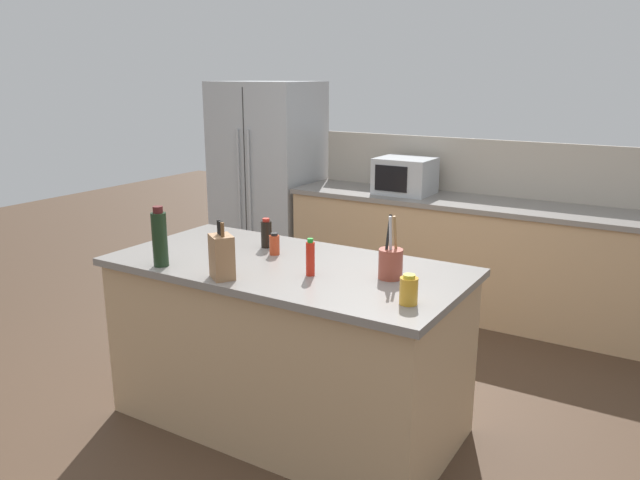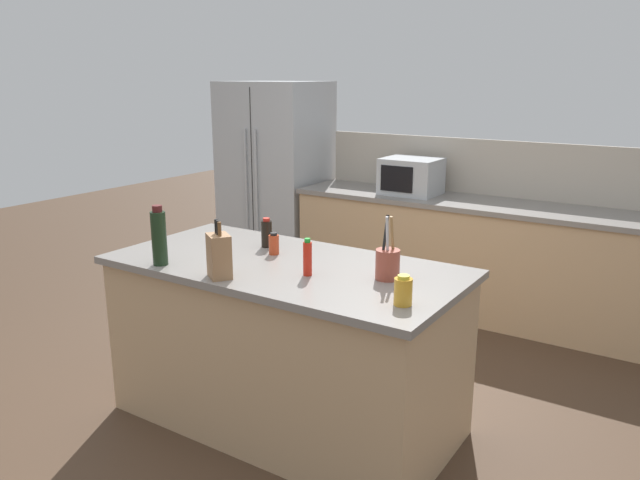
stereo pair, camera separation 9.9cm
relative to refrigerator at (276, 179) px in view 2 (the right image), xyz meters
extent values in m
plane|color=#473323|center=(1.75, -2.25, -0.93)|extent=(14.00, 14.00, 0.00)
cube|color=tan|center=(2.05, -0.05, -0.48)|extent=(3.04, 0.62, 0.90)
cube|color=gray|center=(2.05, -0.05, -0.01)|extent=(3.08, 0.66, 0.04)
cube|color=#B2A899|center=(2.05, 0.27, 0.24)|extent=(3.04, 0.03, 0.46)
cube|color=tan|center=(1.75, -2.25, -0.48)|extent=(1.87, 0.89, 0.90)
cube|color=gray|center=(1.75, -2.25, -0.01)|extent=(1.93, 0.95, 0.04)
cube|color=#ADB2B7|center=(0.00, 0.00, 0.00)|extent=(0.95, 0.72, 1.86)
cube|color=#2D2D2D|center=(0.00, -0.36, 0.00)|extent=(0.01, 0.00, 1.76)
cylinder|color=#ADB2B7|center=(-0.06, -0.38, 0.00)|extent=(0.02, 0.02, 1.02)
cylinder|color=#ADB2B7|center=(0.06, -0.38, 0.00)|extent=(0.02, 0.02, 1.02)
cube|color=#ADB2B7|center=(1.46, -0.05, 0.16)|extent=(0.46, 0.38, 0.30)
cube|color=black|center=(1.42, -0.24, 0.16)|extent=(0.29, 0.01, 0.21)
cube|color=#936B47|center=(1.63, -2.62, 0.12)|extent=(0.16, 0.16, 0.22)
cylinder|color=black|center=(1.60, -2.60, 0.27)|extent=(0.02, 0.02, 0.07)
cylinder|color=black|center=(1.63, -2.62, 0.27)|extent=(0.02, 0.02, 0.07)
cylinder|color=brown|center=(1.65, -2.64, 0.27)|extent=(0.02, 0.02, 0.07)
cylinder|color=brown|center=(2.34, -2.19, 0.09)|extent=(0.12, 0.12, 0.15)
cylinder|color=olive|center=(2.35, -2.18, 0.24)|extent=(0.01, 0.05, 0.18)
cylinder|color=black|center=(2.32, -2.19, 0.24)|extent=(0.01, 0.05, 0.18)
cylinder|color=#B2B2B7|center=(2.34, -2.21, 0.24)|extent=(0.01, 0.03, 0.18)
cylinder|color=black|center=(1.47, -2.04, 0.09)|extent=(0.06, 0.06, 0.15)
cylinder|color=#B22319|center=(1.47, -2.04, 0.18)|extent=(0.04, 0.04, 0.02)
cylinder|color=red|center=(1.97, -2.35, 0.10)|extent=(0.04, 0.04, 0.17)
cylinder|color=green|center=(1.97, -2.35, 0.19)|extent=(0.03, 0.03, 0.02)
cylinder|color=#B73D1E|center=(1.60, -2.14, 0.07)|extent=(0.06, 0.06, 0.11)
cylinder|color=black|center=(1.60, -2.14, 0.13)|extent=(0.04, 0.04, 0.02)
cylinder|color=gold|center=(2.56, -2.47, 0.07)|extent=(0.08, 0.08, 0.12)
cylinder|color=gold|center=(2.56, -2.47, 0.14)|extent=(0.05, 0.05, 0.02)
cylinder|color=black|center=(1.21, -2.63, 0.15)|extent=(0.08, 0.08, 0.29)
cylinder|color=#4C1919|center=(1.21, -2.63, 0.31)|extent=(0.05, 0.05, 0.03)
camera|label=1|loc=(3.57, -4.88, 0.99)|focal=35.00mm
camera|label=2|loc=(3.65, -4.82, 0.99)|focal=35.00mm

